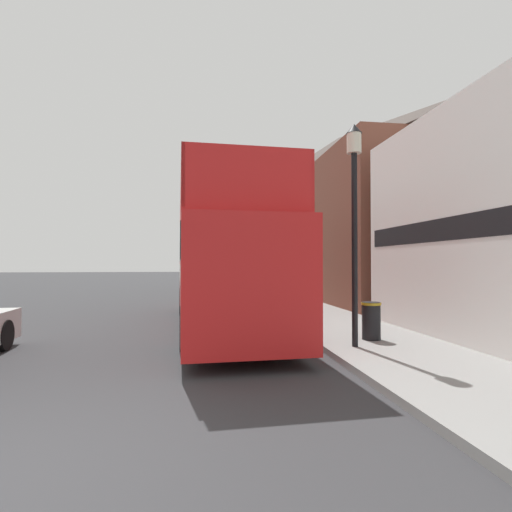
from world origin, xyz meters
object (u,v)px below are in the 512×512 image
Objects in this scene: lamp_post_second at (268,227)px; litter_bin at (371,320)px; parked_car_ahead_of_bus at (231,290)px; lamp_post_nearest at (354,193)px; lamp_post_third at (248,245)px; tour_bus at (221,267)px.

lamp_post_second is 9.17m from litter_bin.
lamp_post_nearest is at bearing -78.25° from parked_car_ahead_of_bus.
parked_car_ahead_of_bus is 12.15m from lamp_post_nearest.
litter_bin is (0.71, 0.72, -2.93)m from lamp_post_nearest.
lamp_post_third reaches higher than litter_bin.
litter_bin is at bearing -83.30° from lamp_post_second.
lamp_post_second is (1.50, -2.33, 2.98)m from parked_car_ahead_of_bus.
tour_bus is 2.45× the size of lamp_post_third.
litter_bin is at bearing -46.82° from tour_bus.
litter_bin is at bearing -87.48° from lamp_post_third.
tour_bus is at bearing 135.88° from litter_bin.
tour_bus is 4.97m from litter_bin.
lamp_post_nearest is 18.65m from lamp_post_third.
tour_bus is 2.62× the size of parked_car_ahead_of_bus.
parked_car_ahead_of_bus is at bearing 102.95° from litter_bin.
tour_bus is at bearing -94.10° from parked_car_ahead_of_bus.
tour_bus reaches higher than parked_car_ahead_of_bus.
lamp_post_third is (0.22, 9.33, -0.36)m from lamp_post_second.
lamp_post_second is at bearing 62.36° from tour_bus.
tour_bus is at bearing -100.36° from lamp_post_third.
lamp_post_third is 18.14m from litter_bin.
lamp_post_second is 1.13× the size of lamp_post_third.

